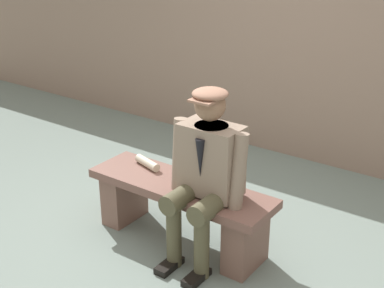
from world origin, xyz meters
The scene contains 5 objects.
ground_plane centered at (0.00, 0.00, 0.00)m, with size 30.00×30.00×0.00m, color slate.
bench centered at (0.00, 0.00, 0.32)m, with size 1.48×0.44×0.50m.
seated_man centered at (-0.27, 0.07, 0.72)m, with size 0.60×0.59×1.29m.
rolled_magazine centered at (0.39, -0.09, 0.53)m, with size 0.07×0.07×0.26m, color beige.
stadium_wall centered at (0.00, -2.11, 1.00)m, with size 12.00×0.24×2.00m, color gray.
Camera 1 is at (-2.15, 2.86, 2.33)m, focal length 50.14 mm.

